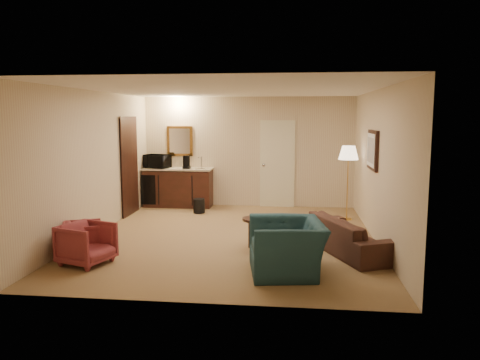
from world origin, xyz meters
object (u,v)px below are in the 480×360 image
Objects in this scene: teal_armchair at (287,238)px; floor_lamp at (348,183)px; microwave at (157,160)px; rose_chair_far at (87,242)px; rose_chair_near at (83,237)px; waste_bin at (199,206)px; coffee_table at (270,234)px; sofa at (349,229)px; coffee_maker at (186,162)px; wetbar_cabinet at (178,187)px.

floor_lamp is at bearing 152.48° from teal_armchair.
microwave is (-3.15, 4.51, 0.63)m from teal_armchair.
rose_chair_far is 4.55m from microwave.
rose_chair_near is 3.54m from waste_bin.
rose_chair_far is (0.25, -0.41, 0.04)m from rose_chair_near.
coffee_table is (2.87, 0.65, -0.03)m from rose_chair_near.
teal_armchair is 0.72× the size of floor_lamp.
rose_chair_near is at bearing 50.26° from rose_chair_far.
teal_armchair is 1.67× the size of rose_chair_far.
sofa is 1.70× the size of teal_armchair.
rose_chair_near is at bearing -103.87° from coffee_maker.
floor_lamp is at bearing -29.10° from sofa.
sofa is at bearing 129.94° from teal_armchair.
sofa is at bearing -95.40° from floor_lamp.
rose_chair_near reaches higher than coffee_table.
teal_armchair reaches higher than rose_chair_near.
rose_chair_far is at bearing -172.57° from rose_chair_near.
sofa is 1.22× the size of floor_lamp.
floor_lamp is (4.35, 3.05, 0.48)m from rose_chair_near.
teal_armchair is 2.91m from rose_chair_far.
teal_armchair is (-0.97, -1.10, 0.12)m from sofa.
rose_chair_far is 2.82m from coffee_table.
floor_lamp reaches higher than coffee_maker.
microwave reaches higher than wetbar_cabinet.
sofa reaches higher than coffee_table.
coffee_table is at bearing 66.30° from sofa.
microwave is at bearing -153.71° from teal_armchair.
wetbar_cabinet reaches higher than waste_bin.
teal_armchair is 5.54m from microwave.
microwave is at bearing 22.06° from rose_chair_far.
teal_armchair is at bearing -71.98° from rose_chair_far.
rose_chair_near is at bearing -108.96° from waste_bin.
rose_chair_near is (-0.50, -4.07, -0.17)m from wetbar_cabinet.
rose_chair_near is 0.65× the size of coffee_table.
sofa reaches higher than waste_bin.
sofa is 2.83× the size of rose_chair_far.
wetbar_cabinet is 1.02m from waste_bin.
waste_bin is at bearing -42.93° from rose_chair_near.
rose_chair_far reaches higher than waste_bin.
wetbar_cabinet is at bearing 19.69° from microwave.
microwave reaches higher than teal_armchair.
rose_chair_far is 4.49m from coffee_maker.
sofa is at bearing -20.65° from microwave.
floor_lamp is at bearing -78.93° from rose_chair_near.
coffee_maker is at bearing 13.37° from microwave.
sofa is 4.81m from coffee_maker.
teal_armchair is at bearing -59.60° from wetbar_cabinet.
wetbar_cabinet is at bearing -30.98° from rose_chair_near.
wetbar_cabinet is 4.98m from sofa.
coffee_table is 1.56× the size of microwave.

